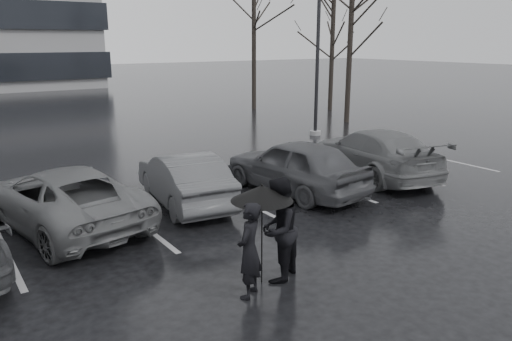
{
  "coord_description": "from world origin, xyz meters",
  "views": [
    {
      "loc": [
        -6.02,
        -8.34,
        4.05
      ],
      "look_at": [
        0.31,
        1.0,
        1.1
      ],
      "focal_mm": 35.0,
      "sensor_mm": 36.0,
      "label": 1
    }
  ],
  "objects_px": {
    "car_east": "(373,153)",
    "tree_east": "(350,41)",
    "tree_north": "(254,37)",
    "pedestrian_left": "(249,250)",
    "car_main": "(295,166)",
    "pedestrian_right": "(278,229)",
    "lamp_post": "(318,41)",
    "tree_ne": "(332,50)",
    "car_west_a": "(184,179)",
    "car_west_b": "(62,197)"
  },
  "relations": [
    {
      "from": "car_east",
      "to": "lamp_post",
      "type": "xyz_separation_m",
      "value": [
        3.04,
        6.2,
        3.28
      ]
    },
    {
      "from": "tree_ne",
      "to": "tree_north",
      "type": "distance_m",
      "value": 4.67
    },
    {
      "from": "car_west_a",
      "to": "tree_north",
      "type": "distance_m",
      "value": 18.81
    },
    {
      "from": "lamp_post",
      "to": "tree_ne",
      "type": "relative_size",
      "value": 1.25
    },
    {
      "from": "car_west_a",
      "to": "tree_east",
      "type": "height_order",
      "value": "tree_east"
    },
    {
      "from": "pedestrian_left",
      "to": "car_west_b",
      "type": "bearing_deg",
      "value": -107.63
    },
    {
      "from": "car_west_b",
      "to": "car_main",
      "type": "bearing_deg",
      "value": 161.67
    },
    {
      "from": "car_main",
      "to": "pedestrian_right",
      "type": "distance_m",
      "value": 5.2
    },
    {
      "from": "car_west_b",
      "to": "lamp_post",
      "type": "relative_size",
      "value": 0.56
    },
    {
      "from": "lamp_post",
      "to": "tree_east",
      "type": "relative_size",
      "value": 1.09
    },
    {
      "from": "tree_ne",
      "to": "car_west_a",
      "type": "bearing_deg",
      "value": -143.47
    },
    {
      "from": "car_main",
      "to": "pedestrian_right",
      "type": "relative_size",
      "value": 2.39
    },
    {
      "from": "car_west_b",
      "to": "tree_east",
      "type": "distance_m",
      "value": 17.56
    },
    {
      "from": "car_east",
      "to": "tree_north",
      "type": "bearing_deg",
      "value": -99.32
    },
    {
      "from": "pedestrian_right",
      "to": "tree_north",
      "type": "distance_m",
      "value": 22.78
    },
    {
      "from": "pedestrian_left",
      "to": "tree_north",
      "type": "height_order",
      "value": "tree_north"
    },
    {
      "from": "car_main",
      "to": "pedestrian_right",
      "type": "bearing_deg",
      "value": 42.13
    },
    {
      "from": "car_main",
      "to": "pedestrian_right",
      "type": "height_order",
      "value": "pedestrian_right"
    },
    {
      "from": "car_west_b",
      "to": "tree_east",
      "type": "relative_size",
      "value": 0.61
    },
    {
      "from": "car_main",
      "to": "car_west_b",
      "type": "height_order",
      "value": "car_main"
    },
    {
      "from": "car_west_a",
      "to": "lamp_post",
      "type": "height_order",
      "value": "lamp_post"
    },
    {
      "from": "car_east",
      "to": "pedestrian_left",
      "type": "distance_m",
      "value": 8.34
    },
    {
      "from": "car_main",
      "to": "tree_ne",
      "type": "height_order",
      "value": "tree_ne"
    },
    {
      "from": "car_east",
      "to": "car_main",
      "type": "bearing_deg",
      "value": 11.82
    },
    {
      "from": "car_main",
      "to": "pedestrian_left",
      "type": "bearing_deg",
      "value": 38.22
    },
    {
      "from": "pedestrian_right",
      "to": "lamp_post",
      "type": "bearing_deg",
      "value": -163.96
    },
    {
      "from": "tree_ne",
      "to": "car_main",
      "type": "bearing_deg",
      "value": -135.51
    },
    {
      "from": "car_west_b",
      "to": "car_east",
      "type": "xyz_separation_m",
      "value": [
        8.94,
        -0.82,
        0.04
      ]
    },
    {
      "from": "tree_ne",
      "to": "pedestrian_right",
      "type": "bearing_deg",
      "value": -134.62
    },
    {
      "from": "car_main",
      "to": "lamp_post",
      "type": "height_order",
      "value": "lamp_post"
    },
    {
      "from": "pedestrian_right",
      "to": "tree_east",
      "type": "bearing_deg",
      "value": -168.51
    },
    {
      "from": "tree_north",
      "to": "car_west_b",
      "type": "bearing_deg",
      "value": -135.89
    },
    {
      "from": "tree_north",
      "to": "pedestrian_left",
      "type": "bearing_deg",
      "value": -124.08
    },
    {
      "from": "pedestrian_left",
      "to": "tree_north",
      "type": "xyz_separation_m",
      "value": [
        12.96,
        19.17,
        3.45
      ]
    },
    {
      "from": "tree_north",
      "to": "tree_ne",
      "type": "bearing_deg",
      "value": -40.6
    },
    {
      "from": "tree_ne",
      "to": "tree_north",
      "type": "height_order",
      "value": "tree_north"
    },
    {
      "from": "car_east",
      "to": "tree_east",
      "type": "relative_size",
      "value": 0.62
    },
    {
      "from": "pedestrian_right",
      "to": "pedestrian_left",
      "type": "bearing_deg",
      "value": -13.1
    },
    {
      "from": "car_east",
      "to": "pedestrian_left",
      "type": "xyz_separation_m",
      "value": [
        -7.24,
        -4.13,
        0.07
      ]
    },
    {
      "from": "car_main",
      "to": "tree_ne",
      "type": "bearing_deg",
      "value": -141.72
    },
    {
      "from": "car_west_a",
      "to": "pedestrian_left",
      "type": "relative_size",
      "value": 2.52
    },
    {
      "from": "car_west_b",
      "to": "tree_east",
      "type": "bearing_deg",
      "value": -165.57
    },
    {
      "from": "pedestrian_left",
      "to": "lamp_post",
      "type": "xyz_separation_m",
      "value": [
        10.28,
        10.33,
        3.21
      ]
    },
    {
      "from": "car_west_a",
      "to": "pedestrian_right",
      "type": "height_order",
      "value": "pedestrian_right"
    },
    {
      "from": "tree_east",
      "to": "car_west_a",
      "type": "bearing_deg",
      "value": -150.23
    },
    {
      "from": "car_east",
      "to": "pedestrian_right",
      "type": "relative_size",
      "value": 2.72
    },
    {
      "from": "lamp_post",
      "to": "tree_ne",
      "type": "xyz_separation_m",
      "value": [
        6.18,
        5.84,
        -0.51
      ]
    },
    {
      "from": "tree_east",
      "to": "tree_ne",
      "type": "distance_m",
      "value": 4.74
    },
    {
      "from": "car_west_b",
      "to": "lamp_post",
      "type": "xyz_separation_m",
      "value": [
        11.99,
        5.38,
        3.32
      ]
    },
    {
      "from": "tree_east",
      "to": "tree_north",
      "type": "distance_m",
      "value": 7.08
    }
  ]
}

